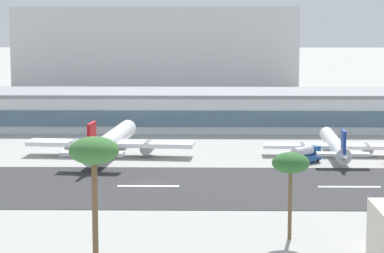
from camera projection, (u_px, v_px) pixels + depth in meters
The scene contains 11 objects.
ground_plane at pixel (149, 184), 156.99m from camera, with size 1400.00×1400.00×0.00m, color #9E9E99.
runway_strip at pixel (148, 186), 154.45m from camera, with size 800.00×38.70×0.08m, color #2D2D30.
runway_centreline_dash_4 at pixel (148, 186), 154.45m from camera, with size 12.00×1.20×0.01m, color white.
runway_centreline_dash_5 at pixel (349, 187), 153.77m from camera, with size 12.00×1.20×0.01m, color white.
terminal_building at pixel (222, 109), 235.25m from camera, with size 180.80×28.55×10.89m.
distant_hotel_block at pixel (156, 48), 363.84m from camera, with size 126.63×28.51×36.78m, color #BCBCC1.
airliner_red_tail_gate_0 at pixel (110, 143), 186.89m from camera, with size 39.63×50.09×10.46m.
airliner_navy_tail_gate_1 at pixel (335, 145), 187.26m from camera, with size 33.68×39.42×8.22m.
service_fuel_truck_0 at pixel (305, 155), 178.14m from camera, with size 7.79×7.90×3.95m.
palm_tree_0 at pixel (94, 154), 103.11m from camera, with size 6.49×6.49×17.18m.
palm_tree_2 at pixel (291, 164), 116.49m from camera, with size 5.50×5.50×12.90m.
Camera 1 is at (11.09, -153.84, 32.46)m, focal length 75.03 mm.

